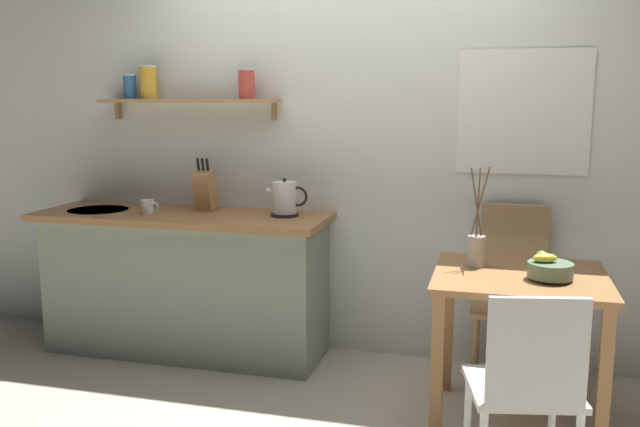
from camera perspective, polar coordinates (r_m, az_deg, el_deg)
ground_plane at (r=3.92m, az=0.49°, el=-14.50°), size 14.00×14.00×0.00m
back_wall at (r=4.17m, az=5.48°, el=6.16°), size 6.80×0.11×2.70m
kitchen_counter at (r=4.38m, az=-11.30°, el=-5.68°), size 1.83×0.63×0.90m
wall_shelf at (r=4.40m, az=-11.48°, el=9.99°), size 1.19×0.20×0.34m
dining_table at (r=3.44m, az=16.42°, el=-7.17°), size 0.81×0.76×0.77m
dining_chair_near at (r=2.83m, az=17.07°, el=-13.59°), size 0.49×0.48×0.90m
dining_chair_far at (r=4.04m, az=15.90°, el=-5.94°), size 0.44×0.44×1.00m
fruit_bowl at (r=3.32m, az=18.77°, el=-4.42°), size 0.21×0.21×0.13m
twig_vase at (r=3.47m, az=13.03°, el=-2.91°), size 0.10×0.09×0.50m
electric_kettle at (r=4.06m, az=-2.96°, el=1.21°), size 0.25×0.17×0.23m
knife_block at (r=4.31m, az=-9.68°, el=2.00°), size 0.11×0.17×0.33m
coffee_mug_by_sink at (r=4.27m, az=-14.31°, el=0.54°), size 0.12×0.08×0.09m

